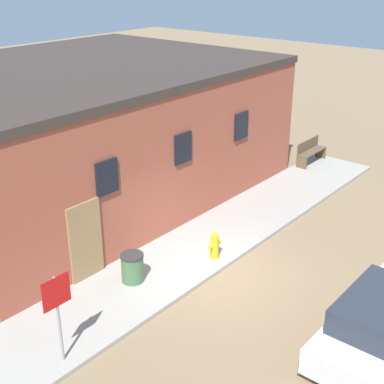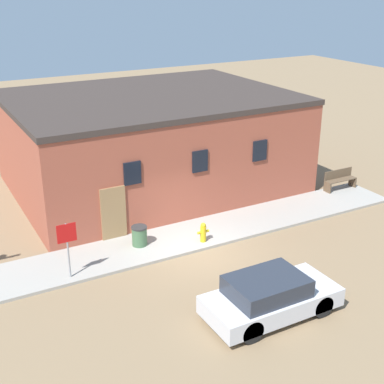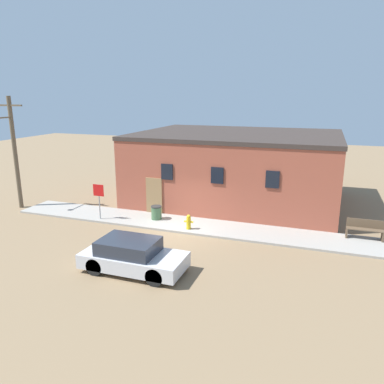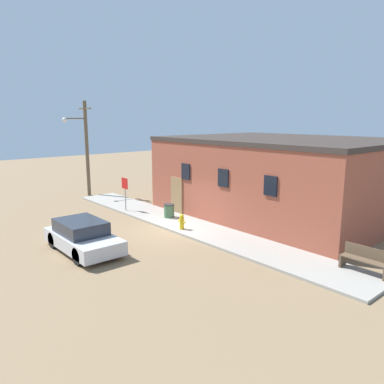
# 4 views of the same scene
# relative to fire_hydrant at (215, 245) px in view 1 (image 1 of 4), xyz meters

# --- Properties ---
(ground_plane) EXTENTS (80.00, 80.00, 0.00)m
(ground_plane) POSITION_rel_fire_hydrant_xyz_m (-0.52, -0.48, -0.50)
(ground_plane) COLOR #846B4C
(sidewalk) EXTENTS (20.08, 2.44, 0.11)m
(sidewalk) POSITION_rel_fire_hydrant_xyz_m (-0.52, 0.74, -0.44)
(sidewalk) COLOR #9E998E
(sidewalk) RESTS_ON ground
(brick_building) EXTENTS (12.71, 9.70, 4.47)m
(brick_building) POSITION_rel_fire_hydrant_xyz_m (0.94, 6.75, 1.74)
(brick_building) COLOR #9E4C38
(brick_building) RESTS_ON ground
(fire_hydrant) EXTENTS (0.48, 0.23, 0.78)m
(fire_hydrant) POSITION_rel_fire_hydrant_xyz_m (0.00, 0.00, 0.00)
(fire_hydrant) COLOR gold
(fire_hydrant) RESTS_ON sidewalk
(stop_sign) EXTENTS (0.65, 0.06, 1.97)m
(stop_sign) POSITION_rel_fire_hydrant_xyz_m (-5.22, -0.11, 0.99)
(stop_sign) COLOR gray
(stop_sign) RESTS_ON sidewalk
(bench) EXTENTS (1.67, 0.44, 0.93)m
(bench) POSITION_rel_fire_hydrant_xyz_m (8.42, 1.63, 0.08)
(bench) COLOR brown
(bench) RESTS_ON sidewalk
(trash_bin) EXTENTS (0.60, 0.60, 0.76)m
(trash_bin) POSITION_rel_fire_hydrant_xyz_m (-2.24, 0.91, -0.00)
(trash_bin) COLOR #426642
(trash_bin) RESTS_ON sidewalk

